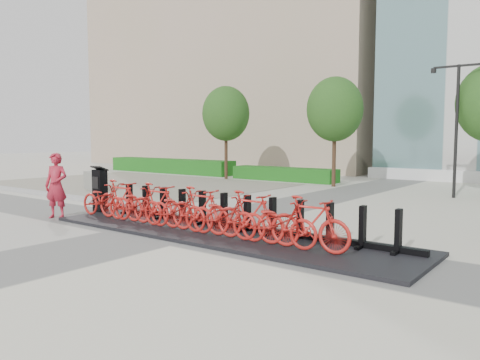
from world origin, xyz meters
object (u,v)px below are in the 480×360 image
Objects in this scene: bike_0 at (104,200)px; worker_red at (56,186)px; kiosk at (100,189)px; jersey_barrier at (95,181)px.

worker_red is (-1.28, -0.65, 0.37)m from bike_0.
kiosk is 0.69× the size of jersey_barrier.
bike_0 is 7.92m from jersey_barrier.
worker_red is at bearing 116.89° from bike_0.
jersey_barrier is at bearing 113.02° from worker_red.
worker_red is at bearing -112.93° from kiosk.
kiosk is 6.87m from jersey_barrier.
bike_0 is 1.33× the size of kiosk.
jersey_barrier is at bearing 140.43° from kiosk.
worker_red is 7.33m from jersey_barrier.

